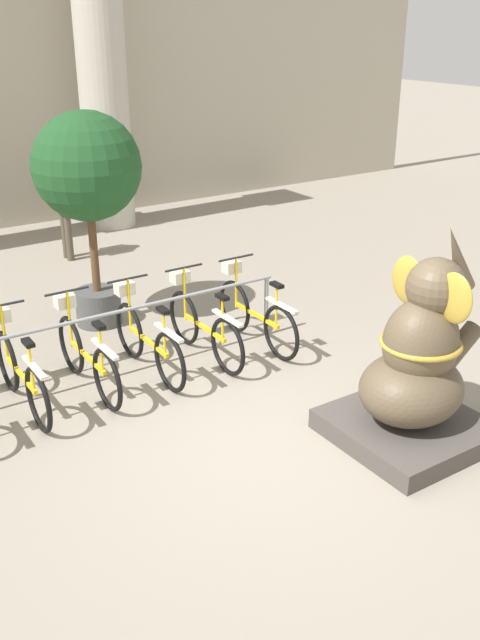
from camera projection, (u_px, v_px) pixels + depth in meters
name	position (u px, v px, depth m)	size (l,w,h in m)	color
ground_plane	(272.00, 440.00, 6.62)	(60.00, 60.00, 0.00)	gray
column_right	(102.00, 78.00, 12.32)	(1.07, 1.07, 5.16)	#BCB7A8
bike_rack	(82.00, 331.00, 7.34)	(4.79, 0.05, 0.77)	gray
bicycle_2	(20.00, 372.00, 7.02)	(0.48, 1.61, 0.98)	black
bicycle_3	(86.00, 354.00, 7.38)	(0.48, 1.61, 0.98)	black
bicycle_4	(147.00, 339.00, 7.73)	(0.48, 1.61, 0.98)	black
bicycle_5	(203.00, 325.00, 8.07)	(0.48, 1.61, 0.98)	black
bicycle_6	(255.00, 313.00, 8.41)	(0.48, 1.61, 0.98)	black
elephant_statue	(417.00, 371.00, 6.41)	(1.30, 1.30, 2.02)	#4C4742
person_pedestrian	(64.00, 201.00, 11.13)	(0.21, 0.47, 1.59)	brown
potted_tree	(88.00, 176.00, 8.38)	(1.29, 1.29, 2.64)	#4C4C4C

